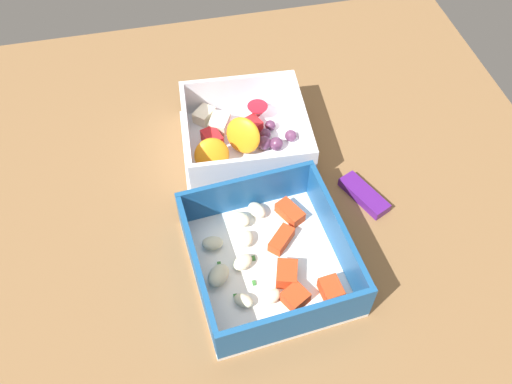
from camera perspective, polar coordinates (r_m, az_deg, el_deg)
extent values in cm
cube|color=brown|center=(67.67, 0.25, -1.96)|extent=(80.00, 80.00, 2.00)
cube|color=white|center=(61.92, 1.33, -7.80)|extent=(19.32, 18.21, 0.60)
cube|color=#19518C|center=(64.05, -1.04, -0.02)|extent=(2.01, 16.75, 5.30)
cube|color=#19518C|center=(55.67, 4.24, -13.70)|extent=(2.01, 16.75, 5.30)
cube|color=#19518C|center=(61.32, 8.59, -4.40)|extent=(16.77, 2.01, 5.30)
cube|color=#19518C|center=(58.50, -6.25, -8.36)|extent=(16.77, 2.01, 5.30)
ellipsoid|color=beige|center=(64.68, 0.09, -1.91)|extent=(3.01, 2.73, 1.24)
ellipsoid|color=beige|center=(58.95, 1.75, -11.01)|extent=(2.36, 2.54, 1.04)
ellipsoid|color=beige|center=(62.26, -4.64, -5.43)|extent=(2.03, 2.68, 1.24)
ellipsoid|color=beige|center=(59.89, -4.01, -8.82)|extent=(3.62, 3.51, 1.49)
ellipsoid|color=beige|center=(62.49, -1.04, -4.97)|extent=(2.67, 2.28, 1.13)
ellipsoid|color=beige|center=(60.81, -1.40, -7.46)|extent=(2.68, 2.93, 1.20)
ellipsoid|color=beige|center=(58.68, -1.36, -11.46)|extent=(2.52, 2.66, 1.09)
ellipsoid|color=beige|center=(63.88, -1.75, -2.87)|extent=(3.16, 3.20, 1.32)
cube|color=red|center=(58.91, 4.20, -11.09)|extent=(3.24, 3.28, 1.67)
cube|color=red|center=(64.78, 3.62, -2.17)|extent=(4.01, 3.32, 1.45)
cube|color=red|center=(59.74, 7.96, -10.21)|extent=(2.92, 2.43, 1.66)
cube|color=red|center=(62.57, 2.71, -5.07)|extent=(3.73, 3.68, 1.42)
cube|color=red|center=(60.12, 3.28, -8.66)|extent=(3.46, 3.03, 1.77)
cube|color=#387A33|center=(61.52, -2.14, -7.73)|extent=(0.60, 0.40, 0.20)
cube|color=#387A33|center=(60.37, -0.21, -9.63)|extent=(0.60, 0.40, 0.20)
cube|color=#387A33|center=(61.91, -0.27, -7.04)|extent=(0.60, 0.40, 0.20)
cube|color=#387A33|center=(61.66, -3.93, -7.66)|extent=(0.60, 0.40, 0.20)
cube|color=#387A33|center=(59.65, -2.20, -11.04)|extent=(0.60, 0.40, 0.20)
cube|color=white|center=(72.91, -1.12, 4.98)|extent=(16.27, 16.73, 0.60)
cube|color=white|center=(76.00, -1.95, 10.55)|extent=(1.59, 15.80, 5.39)
cube|color=white|center=(65.87, -0.25, 2.08)|extent=(1.59, 15.80, 5.39)
cube|color=white|center=(71.80, 4.90, 7.26)|extent=(14.11, 1.49, 5.39)
cube|color=white|center=(70.48, -7.31, 5.88)|extent=(14.11, 1.49, 5.39)
ellipsoid|color=orange|center=(68.41, -4.71, 3.91)|extent=(3.79, 4.54, 4.48)
ellipsoid|color=orange|center=(70.09, -1.63, 5.99)|extent=(5.67, 5.80, 5.08)
cube|color=red|center=(73.50, -0.72, 6.87)|extent=(3.42, 3.80, 1.86)
cube|color=red|center=(72.42, -4.68, 5.69)|extent=(3.35, 2.88, 1.71)
cube|color=#F4EACC|center=(74.13, -3.90, 7.24)|extent=(3.89, 3.55, 1.89)
cube|color=#F4EACC|center=(75.64, -5.53, 8.12)|extent=(3.46, 3.44, 1.67)
sphere|color=#562D4C|center=(71.52, 2.17, 5.15)|extent=(1.81, 1.81, 1.81)
sphere|color=#562D4C|center=(72.76, 3.71, 5.99)|extent=(1.60, 1.60, 1.60)
sphere|color=#562D4C|center=(71.52, 0.89, 5.24)|extent=(1.90, 1.90, 1.90)
sphere|color=#562D4C|center=(72.87, 1.00, 6.17)|extent=(1.53, 1.53, 1.53)
sphere|color=#562D4C|center=(74.05, 1.53, 7.08)|extent=(1.48, 1.48, 1.48)
cone|color=red|center=(75.29, 0.16, 8.47)|extent=(2.84, 2.84, 2.27)
sphere|color=navy|center=(69.52, 1.36, 2.90)|extent=(1.08, 1.08, 1.08)
sphere|color=navy|center=(70.51, 2.93, 3.77)|extent=(1.08, 1.08, 1.08)
sphere|color=navy|center=(69.72, 2.64, 3.10)|extent=(1.18, 1.18, 1.18)
sphere|color=navy|center=(70.32, 1.77, 3.66)|extent=(1.10, 1.10, 1.10)
sphere|color=navy|center=(68.61, 1.74, 1.88)|extent=(0.92, 0.92, 0.92)
sphere|color=navy|center=(69.53, 3.52, 2.71)|extent=(0.94, 0.94, 0.94)
cube|color=#51197A|center=(68.46, 11.39, -0.30)|extent=(7.37, 5.07, 1.20)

